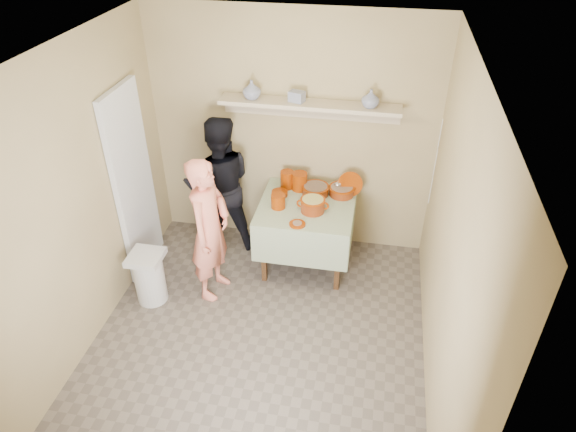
% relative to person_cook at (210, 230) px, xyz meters
% --- Properties ---
extents(ground, '(3.50, 3.50, 0.00)m').
position_rel_person_cook_xyz_m(ground, '(0.60, -0.66, -0.75)').
color(ground, '#61554C').
rests_on(ground, ground).
extents(tile_panel, '(0.06, 0.70, 2.00)m').
position_rel_person_cook_xyz_m(tile_panel, '(-0.86, 0.29, 0.25)').
color(tile_panel, silver).
rests_on(tile_panel, ground).
extents(plate_stack_a, '(0.15, 0.15, 0.19)m').
position_rel_person_cook_xyz_m(plate_stack_a, '(0.58, 0.90, 0.11)').
color(plate_stack_a, '#7A2400').
rests_on(plate_stack_a, serving_table).
extents(plate_stack_b, '(0.16, 0.16, 0.20)m').
position_rel_person_cook_xyz_m(plate_stack_b, '(0.72, 0.89, 0.11)').
color(plate_stack_b, '#7A2400').
rests_on(plate_stack_b, serving_table).
extents(bowl_stack, '(0.15, 0.15, 0.15)m').
position_rel_person_cook_xyz_m(bowl_stack, '(0.57, 0.50, 0.08)').
color(bowl_stack, '#7A2400').
rests_on(bowl_stack, serving_table).
extents(empty_bowl, '(0.17, 0.17, 0.05)m').
position_rel_person_cook_xyz_m(empty_bowl, '(0.54, 0.72, 0.03)').
color(empty_bowl, '#7A2400').
rests_on(empty_bowl, serving_table).
extents(propped_lid, '(0.28, 0.16, 0.25)m').
position_rel_person_cook_xyz_m(propped_lid, '(1.26, 0.89, 0.13)').
color(propped_lid, '#7A2400').
rests_on(propped_lid, serving_table).
extents(vase_right, '(0.22, 0.22, 0.18)m').
position_rel_person_cook_xyz_m(vase_right, '(1.39, 0.94, 1.06)').
color(vase_right, navy).
rests_on(vase_right, wall_shelf).
extents(vase_left, '(0.25, 0.25, 0.19)m').
position_rel_person_cook_xyz_m(vase_left, '(0.22, 0.95, 1.06)').
color(vase_left, navy).
rests_on(vase_left, wall_shelf).
extents(ceramic_box, '(0.17, 0.14, 0.10)m').
position_rel_person_cook_xyz_m(ceramic_box, '(0.67, 0.96, 1.02)').
color(ceramic_box, navy).
rests_on(ceramic_box, wall_shelf).
extents(person_cook, '(0.44, 0.60, 1.51)m').
position_rel_person_cook_xyz_m(person_cook, '(0.00, 0.00, 0.00)').
color(person_cook, '#F6806A').
rests_on(person_cook, ground).
extents(person_helper, '(0.92, 0.82, 1.57)m').
position_rel_person_cook_xyz_m(person_helper, '(-0.13, 0.77, 0.03)').
color(person_helper, black).
rests_on(person_helper, ground).
extents(room_shell, '(3.04, 3.54, 2.62)m').
position_rel_person_cook_xyz_m(room_shell, '(0.60, -0.66, 0.86)').
color(room_shell, tan).
rests_on(room_shell, ground).
extents(serving_table, '(0.97, 0.97, 0.76)m').
position_rel_person_cook_xyz_m(serving_table, '(0.85, 0.62, -0.11)').
color(serving_table, '#4C2D16').
rests_on(serving_table, ground).
extents(cazuela_meat_a, '(0.30, 0.30, 0.10)m').
position_rel_person_cook_xyz_m(cazuela_meat_a, '(0.90, 0.82, 0.07)').
color(cazuela_meat_a, '#63200C').
rests_on(cazuela_meat_a, serving_table).
extents(cazuela_meat_b, '(0.28, 0.28, 0.10)m').
position_rel_person_cook_xyz_m(cazuela_meat_b, '(1.18, 0.85, 0.07)').
color(cazuela_meat_b, '#63200C').
rests_on(cazuela_meat_b, serving_table).
extents(ladle, '(0.08, 0.26, 0.19)m').
position_rel_person_cook_xyz_m(ladle, '(1.13, 0.86, 0.12)').
color(ladle, silver).
rests_on(ladle, cazuela_meat_b).
extents(cazuela_rice, '(0.33, 0.25, 0.14)m').
position_rel_person_cook_xyz_m(cazuela_rice, '(0.92, 0.49, 0.09)').
color(cazuela_rice, '#63200C').
rests_on(cazuela_rice, serving_table).
extents(front_plate, '(0.16, 0.16, 0.03)m').
position_rel_person_cook_xyz_m(front_plate, '(0.81, 0.23, 0.02)').
color(front_plate, '#7A2400').
rests_on(front_plate, serving_table).
extents(wall_shelf, '(1.80, 0.25, 0.21)m').
position_rel_person_cook_xyz_m(wall_shelf, '(0.80, 0.99, 0.92)').
color(wall_shelf, '#BFAB8E').
rests_on(wall_shelf, room_shell).
extents(trash_bin, '(0.32, 0.32, 0.56)m').
position_rel_person_cook_xyz_m(trash_bin, '(-0.58, -0.25, -0.47)').
color(trash_bin, silver).
rests_on(trash_bin, ground).
extents(electrical_cord, '(0.01, 0.05, 0.90)m').
position_rel_person_cook_xyz_m(electrical_cord, '(2.07, 0.82, 0.50)').
color(electrical_cord, silver).
rests_on(electrical_cord, wall_shelf).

